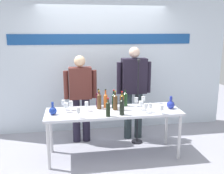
# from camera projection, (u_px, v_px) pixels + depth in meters

# --- Properties ---
(ground_plane) EXTENTS (10.00, 10.00, 0.00)m
(ground_plane) POSITION_uv_depth(u_px,v_px,m) (113.00, 155.00, 4.27)
(ground_plane) COLOR #9B9BA8
(back_wall) EXTENTS (5.15, 0.11, 3.00)m
(back_wall) POSITION_uv_depth(u_px,v_px,m) (103.00, 57.00, 5.16)
(back_wall) COLOR silver
(back_wall) RESTS_ON ground
(display_table) EXTENTS (2.15, 0.66, 0.77)m
(display_table) POSITION_uv_depth(u_px,v_px,m) (114.00, 114.00, 4.12)
(display_table) COLOR silver
(display_table) RESTS_ON ground
(decanter_blue_left) EXTENTS (0.12, 0.12, 0.20)m
(decanter_blue_left) POSITION_uv_depth(u_px,v_px,m) (53.00, 110.00, 3.90)
(decanter_blue_left) COLOR #1A3599
(decanter_blue_left) RESTS_ON display_table
(decanter_blue_right) EXTENTS (0.13, 0.13, 0.21)m
(decanter_blue_right) POSITION_uv_depth(u_px,v_px,m) (171.00, 104.00, 4.20)
(decanter_blue_right) COLOR #23319D
(decanter_blue_right) RESTS_ON display_table
(presenter_left) EXTENTS (0.59, 0.22, 1.60)m
(presenter_left) POSITION_uv_depth(u_px,v_px,m) (81.00, 94.00, 4.63)
(presenter_left) COLOR black
(presenter_left) RESTS_ON ground
(presenter_right) EXTENTS (0.64, 0.22, 1.74)m
(presenter_right) POSITION_uv_depth(u_px,v_px,m) (134.00, 87.00, 4.76)
(presenter_right) COLOR #293438
(presenter_right) RESTS_ON ground
(wine_bottle_0) EXTENTS (0.07, 0.07, 0.31)m
(wine_bottle_0) POSITION_uv_depth(u_px,v_px,m) (122.00, 106.00, 3.87)
(wine_bottle_0) COLOR black
(wine_bottle_0) RESTS_ON display_table
(wine_bottle_1) EXTENTS (0.07, 0.07, 0.29)m
(wine_bottle_1) POSITION_uv_depth(u_px,v_px,m) (108.00, 108.00, 3.80)
(wine_bottle_1) COLOR black
(wine_bottle_1) RESTS_ON display_table
(wine_bottle_2) EXTENTS (0.07, 0.07, 0.31)m
(wine_bottle_2) POSITION_uv_depth(u_px,v_px,m) (98.00, 99.00, 4.27)
(wine_bottle_2) COLOR #370516
(wine_bottle_2) RESTS_ON display_table
(wine_bottle_3) EXTENTS (0.07, 0.07, 0.31)m
(wine_bottle_3) POSITION_uv_depth(u_px,v_px,m) (114.00, 100.00, 4.23)
(wine_bottle_3) COLOR black
(wine_bottle_3) RESTS_ON display_table
(wine_bottle_4) EXTENTS (0.07, 0.07, 0.29)m
(wine_bottle_4) POSITION_uv_depth(u_px,v_px,m) (125.00, 99.00, 4.33)
(wine_bottle_4) COLOR #1A3A1A
(wine_bottle_4) RESTS_ON display_table
(wine_bottle_5) EXTENTS (0.07, 0.07, 0.31)m
(wine_bottle_5) POSITION_uv_depth(u_px,v_px,m) (115.00, 102.00, 4.11)
(wine_bottle_5) COLOR #50351C
(wine_bottle_5) RESTS_ON display_table
(wine_bottle_6) EXTENTS (0.07, 0.07, 0.31)m
(wine_bottle_6) POSITION_uv_depth(u_px,v_px,m) (99.00, 101.00, 4.16)
(wine_bottle_6) COLOR #54341A
(wine_bottle_6) RESTS_ON display_table
(wine_bottle_7) EXTENTS (0.07, 0.07, 0.31)m
(wine_bottle_7) POSITION_uv_depth(u_px,v_px,m) (106.00, 100.00, 4.24)
(wine_bottle_7) COLOR orange
(wine_bottle_7) RESTS_ON display_table
(wine_bottle_8) EXTENTS (0.07, 0.07, 0.31)m
(wine_bottle_8) POSITION_uv_depth(u_px,v_px,m) (122.00, 102.00, 4.11)
(wine_bottle_8) COLOR #52290C
(wine_bottle_8) RESTS_ON display_table
(wine_glass_left_0) EXTENTS (0.06, 0.06, 0.16)m
(wine_glass_left_0) POSITION_uv_depth(u_px,v_px,m) (78.00, 110.00, 3.74)
(wine_glass_left_0) COLOR white
(wine_glass_left_0) RESTS_ON display_table
(wine_glass_left_1) EXTENTS (0.06, 0.06, 0.15)m
(wine_glass_left_1) POSITION_uv_depth(u_px,v_px,m) (71.00, 104.00, 4.10)
(wine_glass_left_1) COLOR white
(wine_glass_left_1) RESTS_ON display_table
(wine_glass_left_2) EXTENTS (0.06, 0.06, 0.15)m
(wine_glass_left_2) POSITION_uv_depth(u_px,v_px,m) (66.00, 106.00, 4.00)
(wine_glass_left_2) COLOR white
(wine_glass_left_2) RESTS_ON display_table
(wine_glass_left_3) EXTENTS (0.06, 0.06, 0.16)m
(wine_glass_left_3) POSITION_uv_depth(u_px,v_px,m) (63.00, 103.00, 4.12)
(wine_glass_left_3) COLOR white
(wine_glass_left_3) RESTS_ON display_table
(wine_glass_left_4) EXTENTS (0.06, 0.06, 0.15)m
(wine_glass_left_4) POSITION_uv_depth(u_px,v_px,m) (87.00, 104.00, 4.07)
(wine_glass_left_4) COLOR white
(wine_glass_left_4) RESTS_ON display_table
(wine_glass_right_0) EXTENTS (0.07, 0.07, 0.15)m
(wine_glass_right_0) POSITION_uv_depth(u_px,v_px,m) (141.00, 104.00, 4.12)
(wine_glass_right_0) COLOR white
(wine_glass_right_0) RESTS_ON display_table
(wine_glass_right_1) EXTENTS (0.06, 0.06, 0.14)m
(wine_glass_right_1) POSITION_uv_depth(u_px,v_px,m) (150.00, 106.00, 4.02)
(wine_glass_right_1) COLOR white
(wine_glass_right_1) RESTS_ON display_table
(wine_glass_right_2) EXTENTS (0.06, 0.06, 0.15)m
(wine_glass_right_2) POSITION_uv_depth(u_px,v_px,m) (136.00, 100.00, 4.32)
(wine_glass_right_2) COLOR white
(wine_glass_right_2) RESTS_ON display_table
(wine_glass_right_3) EXTENTS (0.06, 0.06, 0.14)m
(wine_glass_right_3) POSITION_uv_depth(u_px,v_px,m) (162.00, 108.00, 3.92)
(wine_glass_right_3) COLOR white
(wine_glass_right_3) RESTS_ON display_table
(wine_glass_right_4) EXTENTS (0.07, 0.07, 0.13)m
(wine_glass_right_4) POSITION_uv_depth(u_px,v_px,m) (143.00, 99.00, 4.44)
(wine_glass_right_4) COLOR white
(wine_glass_right_4) RESTS_ON display_table
(wine_glass_right_5) EXTENTS (0.06, 0.06, 0.15)m
(wine_glass_right_5) POSITION_uv_depth(u_px,v_px,m) (146.00, 106.00, 3.97)
(wine_glass_right_5) COLOR white
(wine_glass_right_5) RESTS_ON display_table
(microphone_stand) EXTENTS (0.20, 0.20, 1.55)m
(microphone_stand) POSITION_uv_depth(u_px,v_px,m) (137.00, 115.00, 4.65)
(microphone_stand) COLOR black
(microphone_stand) RESTS_ON ground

